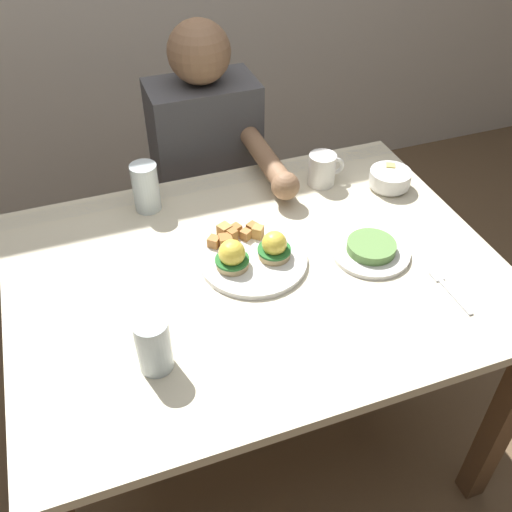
{
  "coord_description": "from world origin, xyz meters",
  "views": [
    {
      "loc": [
        -0.36,
        -1.0,
        1.7
      ],
      "look_at": [
        -0.0,
        0.0,
        0.78
      ],
      "focal_mm": 40.51,
      "sensor_mm": 36.0,
      "label": 1
    }
  ],
  "objects_px": {
    "water_glass_near": "(146,190)",
    "water_glass_far": "(154,347)",
    "fork": "(448,289)",
    "coffee_mug": "(323,168)",
    "side_plate": "(371,250)",
    "fruit_bowl": "(390,179)",
    "dining_table": "(257,298)",
    "diner_person": "(210,171)",
    "eggs_benedict_plate": "(251,255)"
  },
  "relations": [
    {
      "from": "water_glass_near",
      "to": "water_glass_far",
      "type": "height_order",
      "value": "water_glass_near"
    },
    {
      "from": "water_glass_near",
      "to": "water_glass_far",
      "type": "xyz_separation_m",
      "value": [
        -0.1,
        -0.55,
        -0.0
      ]
    },
    {
      "from": "fork",
      "to": "coffee_mug",
      "type": "bearing_deg",
      "value": 100.05
    },
    {
      "from": "water_glass_near",
      "to": "side_plate",
      "type": "height_order",
      "value": "water_glass_near"
    },
    {
      "from": "fruit_bowl",
      "to": "dining_table",
      "type": "bearing_deg",
      "value": -157.42
    },
    {
      "from": "fork",
      "to": "water_glass_near",
      "type": "relative_size",
      "value": 1.12
    },
    {
      "from": "fruit_bowl",
      "to": "diner_person",
      "type": "bearing_deg",
      "value": 137.54
    },
    {
      "from": "coffee_mug",
      "to": "diner_person",
      "type": "xyz_separation_m",
      "value": [
        -0.26,
        0.31,
        -0.14
      ]
    },
    {
      "from": "eggs_benedict_plate",
      "to": "diner_person",
      "type": "height_order",
      "value": "diner_person"
    },
    {
      "from": "coffee_mug",
      "to": "side_plate",
      "type": "xyz_separation_m",
      "value": [
        -0.02,
        -0.34,
        -0.04
      ]
    },
    {
      "from": "dining_table",
      "to": "water_glass_near",
      "type": "relative_size",
      "value": 8.64
    },
    {
      "from": "fruit_bowl",
      "to": "water_glass_near",
      "type": "distance_m",
      "value": 0.7
    },
    {
      "from": "eggs_benedict_plate",
      "to": "fruit_bowl",
      "type": "distance_m",
      "value": 0.52
    },
    {
      "from": "fruit_bowl",
      "to": "side_plate",
      "type": "relative_size",
      "value": 0.6
    },
    {
      "from": "fork",
      "to": "side_plate",
      "type": "xyz_separation_m",
      "value": [
        -0.11,
        0.18,
        0.01
      ]
    },
    {
      "from": "diner_person",
      "to": "dining_table",
      "type": "bearing_deg",
      "value": -94.97
    },
    {
      "from": "dining_table",
      "to": "diner_person",
      "type": "bearing_deg",
      "value": 85.03
    },
    {
      "from": "fruit_bowl",
      "to": "water_glass_far",
      "type": "xyz_separation_m",
      "value": [
        -0.79,
        -0.42,
        0.03
      ]
    },
    {
      "from": "fruit_bowl",
      "to": "water_glass_near",
      "type": "relative_size",
      "value": 0.86
    },
    {
      "from": "dining_table",
      "to": "side_plate",
      "type": "distance_m",
      "value": 0.32
    },
    {
      "from": "diner_person",
      "to": "water_glass_far",
      "type": "bearing_deg",
      "value": -113.3
    },
    {
      "from": "fruit_bowl",
      "to": "coffee_mug",
      "type": "relative_size",
      "value": 1.08
    },
    {
      "from": "dining_table",
      "to": "fork",
      "type": "relative_size",
      "value": 7.73
    },
    {
      "from": "eggs_benedict_plate",
      "to": "side_plate",
      "type": "bearing_deg",
      "value": -14.03
    },
    {
      "from": "water_glass_far",
      "to": "fork",
      "type": "bearing_deg",
      "value": -1.22
    },
    {
      "from": "fork",
      "to": "water_glass_far",
      "type": "distance_m",
      "value": 0.7
    },
    {
      "from": "water_glass_near",
      "to": "fork",
      "type": "bearing_deg",
      "value": -43.39
    },
    {
      "from": "side_plate",
      "to": "water_glass_far",
      "type": "bearing_deg",
      "value": -164.34
    },
    {
      "from": "water_glass_far",
      "to": "water_glass_near",
      "type": "bearing_deg",
      "value": 79.81
    },
    {
      "from": "fruit_bowl",
      "to": "coffee_mug",
      "type": "distance_m",
      "value": 0.2
    },
    {
      "from": "fork",
      "to": "water_glass_near",
      "type": "bearing_deg",
      "value": 136.61
    },
    {
      "from": "coffee_mug",
      "to": "fork",
      "type": "xyz_separation_m",
      "value": [
        0.09,
        -0.52,
        -0.05
      ]
    },
    {
      "from": "dining_table",
      "to": "diner_person",
      "type": "relative_size",
      "value": 1.05
    },
    {
      "from": "fork",
      "to": "diner_person",
      "type": "xyz_separation_m",
      "value": [
        -0.35,
        0.83,
        -0.09
      ]
    },
    {
      "from": "water_glass_near",
      "to": "fruit_bowl",
      "type": "bearing_deg",
      "value": -11.35
    },
    {
      "from": "water_glass_far",
      "to": "diner_person",
      "type": "relative_size",
      "value": 0.11
    },
    {
      "from": "dining_table",
      "to": "water_glass_far",
      "type": "height_order",
      "value": "water_glass_far"
    },
    {
      "from": "fork",
      "to": "water_glass_near",
      "type": "height_order",
      "value": "water_glass_near"
    },
    {
      "from": "coffee_mug",
      "to": "side_plate",
      "type": "height_order",
      "value": "coffee_mug"
    },
    {
      "from": "dining_table",
      "to": "water_glass_near",
      "type": "xyz_separation_m",
      "value": [
        -0.2,
        0.34,
        0.17
      ]
    },
    {
      "from": "fruit_bowl",
      "to": "water_glass_near",
      "type": "height_order",
      "value": "water_glass_near"
    },
    {
      "from": "dining_table",
      "to": "water_glass_near",
      "type": "height_order",
      "value": "water_glass_near"
    },
    {
      "from": "diner_person",
      "to": "water_glass_near",
      "type": "bearing_deg",
      "value": -133.97
    },
    {
      "from": "dining_table",
      "to": "eggs_benedict_plate",
      "type": "relative_size",
      "value": 4.44
    },
    {
      "from": "eggs_benedict_plate",
      "to": "water_glass_far",
      "type": "distance_m",
      "value": 0.38
    },
    {
      "from": "water_glass_near",
      "to": "coffee_mug",
      "type": "bearing_deg",
      "value": -5.66
    },
    {
      "from": "coffee_mug",
      "to": "water_glass_far",
      "type": "height_order",
      "value": "water_glass_far"
    },
    {
      "from": "dining_table",
      "to": "side_plate",
      "type": "bearing_deg",
      "value": -9.37
    },
    {
      "from": "eggs_benedict_plate",
      "to": "diner_person",
      "type": "bearing_deg",
      "value": 84.19
    },
    {
      "from": "dining_table",
      "to": "water_glass_far",
      "type": "bearing_deg",
      "value": -144.44
    }
  ]
}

